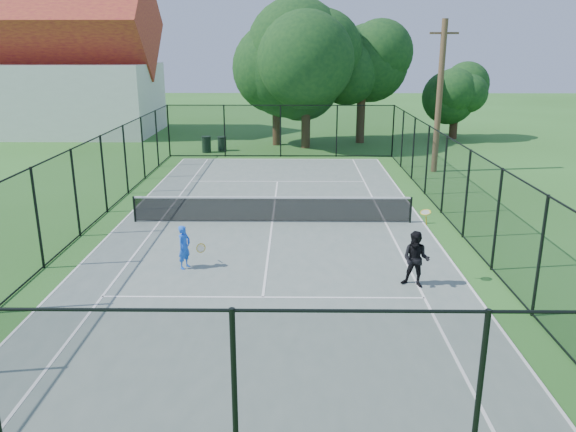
{
  "coord_description": "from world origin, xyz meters",
  "views": [
    {
      "loc": [
        0.78,
        -19.46,
        6.18
      ],
      "look_at": [
        0.6,
        -3.0,
        1.2
      ],
      "focal_mm": 35.0,
      "sensor_mm": 36.0,
      "label": 1
    }
  ],
  "objects_px": {
    "trash_bin_left": "(206,144)",
    "utility_pole": "(439,97)",
    "tennis_net": "(272,208)",
    "trash_bin_right": "(222,144)",
    "player_blue": "(184,247)",
    "player_black": "(416,259)"
  },
  "relations": [
    {
      "from": "trash_bin_left",
      "to": "utility_pole",
      "type": "distance_m",
      "value": 14.02
    },
    {
      "from": "tennis_net",
      "to": "trash_bin_right",
      "type": "distance_m",
      "value": 15.35
    },
    {
      "from": "utility_pole",
      "to": "player_blue",
      "type": "relative_size",
      "value": 5.89
    },
    {
      "from": "utility_pole",
      "to": "player_black",
      "type": "relative_size",
      "value": 3.7
    },
    {
      "from": "trash_bin_right",
      "to": "player_black",
      "type": "height_order",
      "value": "player_black"
    },
    {
      "from": "tennis_net",
      "to": "trash_bin_right",
      "type": "bearing_deg",
      "value": 103.83
    },
    {
      "from": "utility_pole",
      "to": "trash_bin_right",
      "type": "bearing_deg",
      "value": 153.17
    },
    {
      "from": "trash_bin_right",
      "to": "player_black",
      "type": "relative_size",
      "value": 0.43
    },
    {
      "from": "player_black",
      "to": "utility_pole",
      "type": "bearing_deg",
      "value": 74.72
    },
    {
      "from": "tennis_net",
      "to": "player_black",
      "type": "xyz_separation_m",
      "value": [
        4.0,
        -5.65,
        0.25
      ]
    },
    {
      "from": "utility_pole",
      "to": "player_black",
      "type": "height_order",
      "value": "utility_pole"
    },
    {
      "from": "trash_bin_right",
      "to": "utility_pole",
      "type": "distance_m",
      "value": 13.5
    },
    {
      "from": "player_blue",
      "to": "player_black",
      "type": "xyz_separation_m",
      "value": [
        6.34,
        -1.23,
        0.13
      ]
    },
    {
      "from": "tennis_net",
      "to": "player_black",
      "type": "height_order",
      "value": "player_black"
    },
    {
      "from": "trash_bin_right",
      "to": "utility_pole",
      "type": "xyz_separation_m",
      "value": [
        11.67,
        -5.9,
        3.36
      ]
    },
    {
      "from": "tennis_net",
      "to": "utility_pole",
      "type": "bearing_deg",
      "value": 48.36
    },
    {
      "from": "utility_pole",
      "to": "player_blue",
      "type": "height_order",
      "value": "utility_pole"
    },
    {
      "from": "player_blue",
      "to": "tennis_net",
      "type": "bearing_deg",
      "value": 62.09
    },
    {
      "from": "trash_bin_left",
      "to": "player_blue",
      "type": "distance_m",
      "value": 18.86
    },
    {
      "from": "trash_bin_right",
      "to": "utility_pole",
      "type": "bearing_deg",
      "value": -26.83
    },
    {
      "from": "trash_bin_left",
      "to": "player_blue",
      "type": "height_order",
      "value": "player_blue"
    },
    {
      "from": "player_blue",
      "to": "player_black",
      "type": "relative_size",
      "value": 0.63
    }
  ]
}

